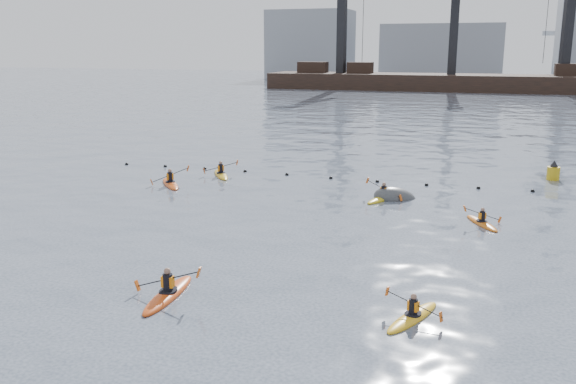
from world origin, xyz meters
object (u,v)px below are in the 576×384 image
at_px(kayaker_2, 170,183).
at_px(kayaker_4, 482,222).
at_px(kayaker_3, 384,197).
at_px(kayaker_5, 221,174).
at_px(mooring_buoy, 395,199).
at_px(kayaker_0, 168,293).
at_px(kayaker_1, 413,316).
at_px(nav_buoy, 553,173).

height_order(kayaker_2, kayaker_4, kayaker_2).
height_order(kayaker_3, kayaker_4, kayaker_3).
relative_size(kayaker_5, mooring_buoy, 1.29).
bearing_deg(kayaker_2, kayaker_4, -48.62).
bearing_deg(kayaker_0, kayaker_4, 47.09).
height_order(kayaker_1, kayaker_4, kayaker_4).
bearing_deg(kayaker_3, kayaker_0, -86.26).
xyz_separation_m(kayaker_1, kayaker_2, (-16.29, 14.48, 0.02)).
bearing_deg(kayaker_5, nav_buoy, -18.77).
bearing_deg(kayaker_5, kayaker_2, -150.60).
bearing_deg(kayaker_2, kayaker_0, -100.66).
bearing_deg(kayaker_1, kayaker_3, 124.85).
relative_size(kayaker_3, kayaker_4, 1.20).
xyz_separation_m(kayaker_0, kayaker_1, (8.01, 0.77, -0.02)).
bearing_deg(mooring_buoy, nav_buoy, 42.62).
relative_size(kayaker_0, nav_buoy, 2.54).
xyz_separation_m(kayaker_0, kayaker_4, (9.87, 12.23, -0.02)).
relative_size(kayaker_0, kayaker_2, 1.13).
bearing_deg(nav_buoy, kayaker_5, -165.43).
bearing_deg(kayaker_3, mooring_buoy, 46.57).
xyz_separation_m(kayaker_2, kayaker_3, (12.92, 0.46, -0.01)).
xyz_separation_m(kayaker_0, kayaker_3, (4.64, 15.71, -0.01)).
bearing_deg(mooring_buoy, kayaker_3, -153.64).
bearing_deg(kayaker_1, kayaker_2, 160.53).
xyz_separation_m(kayaker_1, kayaker_5, (-14.50, 17.96, 0.01)).
bearing_deg(kayaker_0, nav_buoy, 55.83).
distance_m(kayaker_2, kayaker_3, 12.93).
relative_size(kayaker_3, nav_buoy, 2.36).
relative_size(kayaker_4, mooring_buoy, 1.12).
distance_m(kayaker_1, kayaker_4, 11.61).
xyz_separation_m(kayaker_3, mooring_buoy, (0.59, 0.29, -0.10)).
relative_size(kayaker_0, kayaker_1, 1.23).
distance_m(kayaker_0, nav_buoy, 27.82).
distance_m(kayaker_5, nav_buoy, 21.15).
relative_size(kayaker_1, kayaker_2, 0.92).
distance_m(kayaker_3, kayaker_5, 11.53).
bearing_deg(kayaker_2, kayaker_1, -80.80).
height_order(kayaker_1, kayaker_5, kayaker_5).
height_order(kayaker_5, nav_buoy, nav_buoy).
xyz_separation_m(kayaker_1, kayaker_4, (1.86, 11.46, -0.00)).
xyz_separation_m(kayaker_1, kayaker_3, (-3.36, 14.94, 0.01)).
bearing_deg(kayaker_3, kayaker_2, -157.74).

